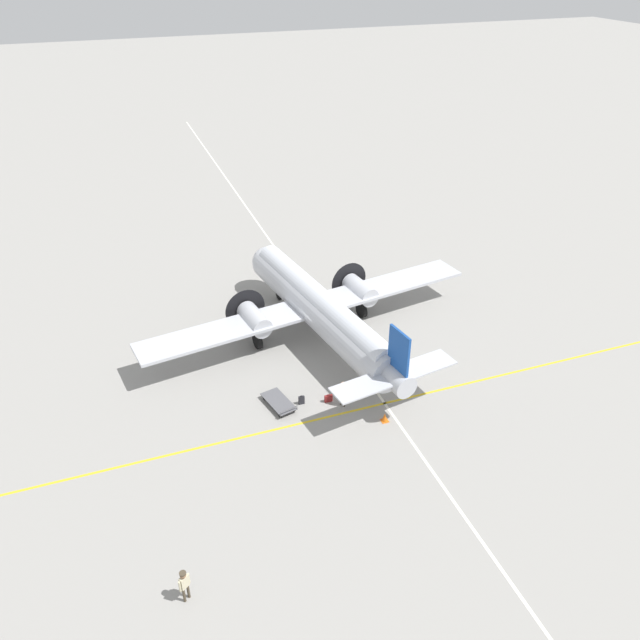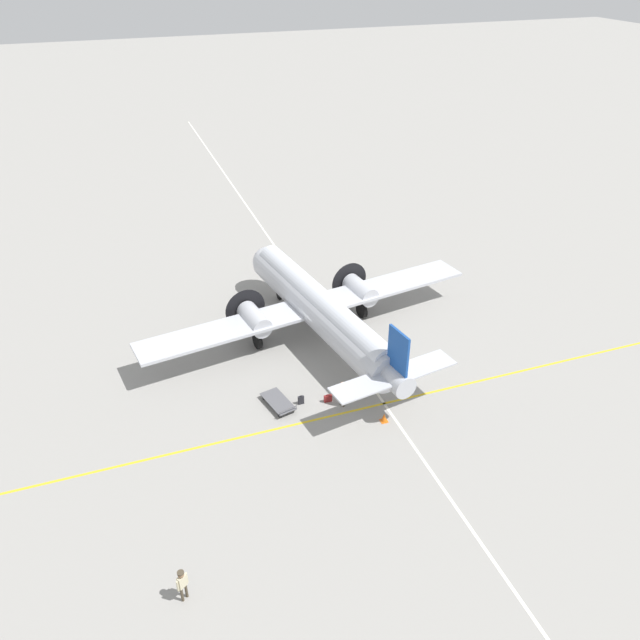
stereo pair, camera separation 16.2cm
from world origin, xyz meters
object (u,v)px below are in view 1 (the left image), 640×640
Objects in this scene: passenger_boarding at (343,391)px; suitcase_upright_spare at (328,398)px; traffic_cone at (385,417)px; suitcase_near_door at (302,400)px; crew_foreground at (184,583)px; baggage_cart at (279,402)px; airliner_main at (317,306)px.

passenger_boarding is 1.18m from suitcase_upright_spare.
suitcase_near_door is at bearing -37.72° from traffic_cone.
crew_foreground is at bearing 45.01° from suitcase_upright_spare.
crew_foreground reaches higher than traffic_cone.
crew_foreground reaches higher than passenger_boarding.
suitcase_near_door is at bearing -12.44° from suitcase_upright_spare.
baggage_cart is at bearing -12.06° from suitcase_near_door.
airliner_main reaches higher than traffic_cone.
airliner_main is 9.20× the size of baggage_cart.
crew_foreground reaches higher than suitcase_upright_spare.
traffic_cone is at bearing -164.76° from passenger_boarding.
airliner_main is 14.14× the size of passenger_boarding.
baggage_cart reaches higher than suitcase_upright_spare.
suitcase_upright_spare is 3.53m from traffic_cone.
suitcase_upright_spare is at bearing 11.55° from crew_foreground.
crew_foreground is (11.51, 16.42, -1.39)m from airliner_main.
baggage_cart is at bearing -32.38° from traffic_cone.
passenger_boarding reaches higher than traffic_cone.
airliner_main is at bearing -104.23° from suitcase_upright_spare.
suitcase_near_door is 0.22× the size of baggage_cart.
suitcase_upright_spare is at bearing 156.59° from airliner_main.
crew_foreground is 13.16m from suitcase_near_door.
crew_foreground is 13.94m from suitcase_upright_spare.
suitcase_near_door is at bearing 17.30° from crew_foreground.
airliner_main reaches higher than crew_foreground.
airliner_main reaches higher than suitcase_near_door.
crew_foreground is at bearing 132.81° from baggage_cart.
passenger_boarding is at bearing -122.60° from baggage_cart.
baggage_cart is 4.78× the size of traffic_cone.
traffic_cone reaches higher than suitcase_upright_spare.
airliner_main is at bearing -50.09° from baggage_cart.
airliner_main is 43.99× the size of traffic_cone.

